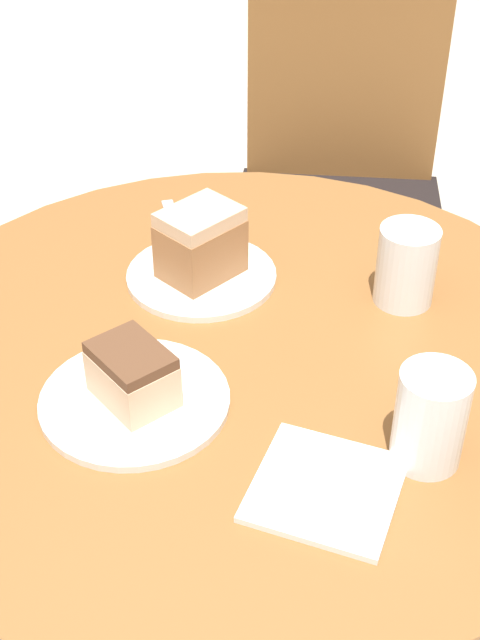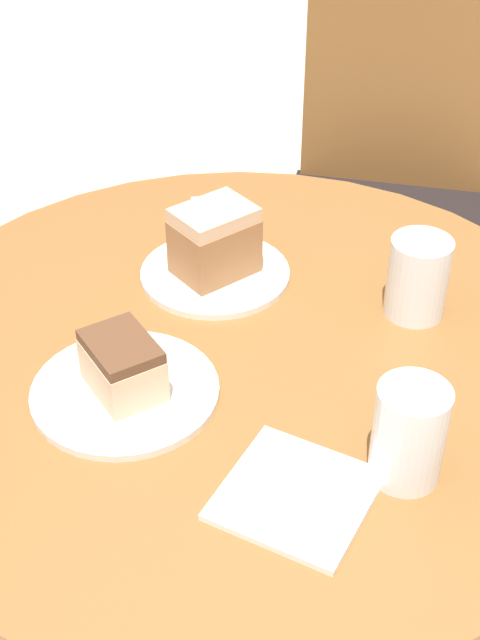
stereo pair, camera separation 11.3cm
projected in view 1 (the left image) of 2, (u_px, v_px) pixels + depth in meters
The scene contains 10 objects.
table at pixel (240, 438), 1.25m from camera, with size 0.97×0.97×0.72m.
chair at pixel (339, 181), 2.00m from camera, with size 0.53×0.51×0.95m.
plate_near at pixel (201, 276), 1.27m from camera, with size 0.21×0.21×0.01m.
plate_far at pixel (135, 400), 1.06m from camera, with size 0.23×0.23×0.01m.
cake_slice_near at pixel (200, 243), 1.24m from camera, with size 0.13×0.13×0.10m.
cake_slice_far at pixel (132, 375), 1.04m from camera, with size 0.12×0.12×0.07m.
glass_lemonade at pixel (429, 423), 0.96m from camera, with size 0.08×0.08×0.12m.
glass_water at pixel (406, 269), 1.21m from camera, with size 0.08×0.08×0.11m.
napkin_stack at pixel (326, 488), 0.95m from camera, with size 0.17×0.17×0.01m.
fork at pixel (177, 231), 1.38m from camera, with size 0.11×0.18×0.00m.
Camera 1 is at (0.24, -0.87, 1.44)m, focal length 50.00 mm.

